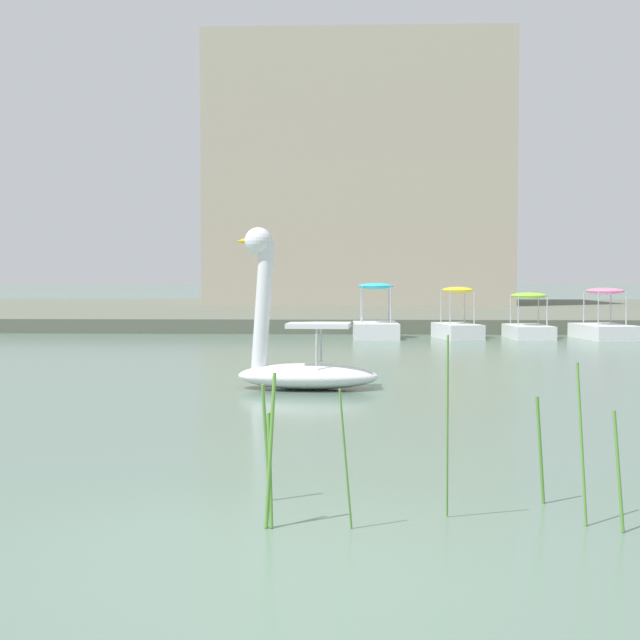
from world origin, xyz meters
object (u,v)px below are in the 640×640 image
(swan_boat, at_px, (299,355))
(pedal_boat_yellow, at_px, (457,324))
(pedal_boat_pink, at_px, (604,325))
(pedal_boat_lime, at_px, (528,324))
(pedal_boat_cyan, at_px, (376,324))

(swan_boat, xyz_separation_m, pedal_boat_yellow, (4.13, 12.64, -0.13))
(pedal_boat_yellow, distance_m, pedal_boat_pink, 4.56)
(pedal_boat_lime, height_order, pedal_boat_pink, pedal_boat_pink)
(swan_boat, xyz_separation_m, pedal_boat_pink, (8.69, 12.66, -0.15))
(swan_boat, height_order, pedal_boat_cyan, swan_boat)
(pedal_boat_cyan, xyz_separation_m, pedal_boat_yellow, (2.56, 0.01, 0.01))
(pedal_boat_cyan, relative_size, pedal_boat_pink, 0.89)
(pedal_boat_cyan, bearing_deg, pedal_boat_lime, 1.19)
(swan_boat, bearing_deg, pedal_boat_cyan, 82.88)
(swan_boat, distance_m, pedal_boat_cyan, 12.73)
(pedal_boat_cyan, relative_size, pedal_boat_lime, 1.03)
(pedal_boat_yellow, bearing_deg, pedal_boat_cyan, -179.79)
(pedal_boat_yellow, distance_m, pedal_boat_lime, 2.23)
(pedal_boat_yellow, relative_size, pedal_boat_pink, 0.88)
(swan_boat, relative_size, pedal_boat_pink, 1.07)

